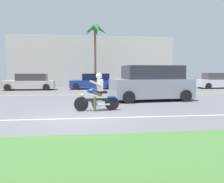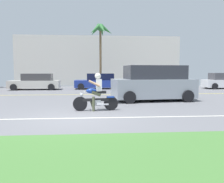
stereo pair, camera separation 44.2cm
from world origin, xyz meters
TOP-DOWN VIEW (x-y plane):
  - ground at (0.00, 3.00)m, footprint 56.00×30.00m
  - grass_median at (0.00, -4.10)m, footprint 56.00×3.80m
  - lane_line_near at (0.00, 0.15)m, footprint 50.40×0.12m
  - lane_line_far at (0.00, 8.53)m, footprint 50.40×0.12m
  - motorcyclist at (0.71, 1.70)m, footprint 1.88×0.61m
  - suv_nearby at (3.95, 4.87)m, footprint 4.71×2.58m
  - parked_car_1 at (-4.45, 13.39)m, footprint 4.37×1.92m
  - parked_car_2 at (1.10, 13.93)m, footprint 4.24×2.10m
  - parked_car_3 at (6.64, 13.06)m, footprint 4.53×1.97m
  - palm_tree_0 at (1.38, 16.01)m, footprint 2.49×2.53m
  - building_far at (1.30, 21.00)m, footprint 18.76×4.00m

SIDE VIEW (x-z plane):
  - ground at x=0.00m, z-range -0.04..0.00m
  - lane_line_near at x=0.00m, z-range 0.00..0.01m
  - lane_line_far at x=0.00m, z-range 0.00..0.01m
  - grass_median at x=0.00m, z-range 0.00..0.06m
  - motorcyclist at x=0.71m, z-range -0.12..1.45m
  - parked_car_2 at x=1.10m, z-range -0.04..1.38m
  - parked_car_1 at x=-4.45m, z-range -0.04..1.38m
  - parked_car_3 at x=6.64m, z-range -0.05..1.48m
  - suv_nearby at x=3.95m, z-range -0.03..1.92m
  - building_far at x=1.30m, z-range 0.00..5.63m
  - palm_tree_0 at x=1.38m, z-range 2.16..8.52m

